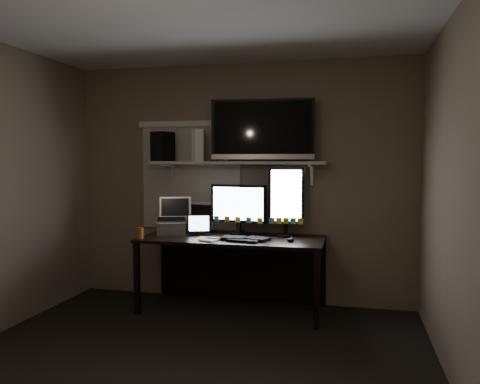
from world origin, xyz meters
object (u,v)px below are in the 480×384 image
(keyboard, at_px, (245,239))
(tablet, at_px, (199,225))
(game_console, at_px, (200,146))
(tv, at_px, (263,130))
(laptop, at_px, (171,216))
(speaker, at_px, (163,147))
(monitor_landscape, at_px, (238,209))
(cup, at_px, (140,233))
(desk, at_px, (235,253))
(mouse, at_px, (291,240))
(monitor_portrait, at_px, (286,201))

(keyboard, height_order, tablet, tablet)
(game_console, bearing_deg, tv, -13.49)
(laptop, xyz_separation_m, speaker, (-0.15, 0.14, 0.72))
(monitor_landscape, relative_size, game_console, 1.86)
(keyboard, relative_size, laptop, 1.24)
(laptop, height_order, speaker, speaker)
(keyboard, height_order, cup, cup)
(tv, bearing_deg, desk, -170.26)
(cup, bearing_deg, keyboard, 9.34)
(mouse, bearing_deg, monitor_landscape, 151.40)
(monitor_landscape, distance_m, tablet, 0.43)
(monitor_landscape, relative_size, tv, 0.58)
(tablet, xyz_separation_m, speaker, (-0.44, 0.13, 0.80))
(monitor_landscape, height_order, game_console, game_console)
(keyboard, height_order, mouse, mouse)
(monitor_portrait, distance_m, laptop, 1.18)
(tablet, bearing_deg, game_console, 83.41)
(monitor_landscape, relative_size, cup, 5.39)
(mouse, xyz_separation_m, tv, (-0.33, 0.28, 1.04))
(tv, bearing_deg, keyboard, -114.25)
(tablet, distance_m, game_console, 0.81)
(game_console, bearing_deg, cup, -151.20)
(laptop, relative_size, game_console, 1.15)
(mouse, distance_m, game_console, 1.35)
(monitor_landscape, distance_m, mouse, 0.70)
(desk, bearing_deg, mouse, -19.88)
(keyboard, relative_size, mouse, 4.50)
(monitor_landscape, bearing_deg, keyboard, -58.46)
(monitor_landscape, height_order, mouse, monitor_landscape)
(laptop, bearing_deg, mouse, -26.33)
(game_console, height_order, speaker, game_console)
(monitor_portrait, xyz_separation_m, tablet, (-0.87, -0.13, -0.25))
(monitor_portrait, xyz_separation_m, speaker, (-1.31, -0.00, 0.55))
(laptop, xyz_separation_m, game_console, (0.27, 0.12, 0.73))
(keyboard, relative_size, speaker, 1.49)
(monitor_portrait, distance_m, tv, 0.75)
(desk, xyz_separation_m, keyboard, (0.16, -0.23, 0.19))
(game_console, bearing_deg, speaker, 162.11)
(mouse, bearing_deg, monitor_portrait, 105.75)
(mouse, distance_m, tablet, 0.97)
(monitor_landscape, relative_size, keyboard, 1.30)
(cup, xyz_separation_m, game_console, (0.47, 0.45, 0.86))
(desk, distance_m, keyboard, 0.34)
(tablet, xyz_separation_m, laptop, (-0.30, -0.02, 0.08))
(keyboard, bearing_deg, tablet, 171.07)
(tv, distance_m, game_console, 0.67)
(desk, relative_size, laptop, 4.88)
(speaker, bearing_deg, monitor_portrait, 18.29)
(tablet, distance_m, tv, 1.15)
(laptop, xyz_separation_m, cup, (-0.20, -0.33, -0.13))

